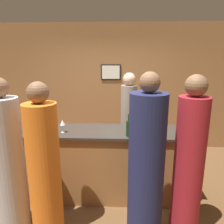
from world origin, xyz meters
TOP-DOWN VIEW (x-y plane):
  - ground_plane at (0.00, 0.00)m, footprint 14.00×14.00m
  - back_wall at (0.00, 1.96)m, footprint 8.00×0.08m
  - bar_counter at (0.00, 0.00)m, footprint 2.65×0.66m
  - bartender at (0.45, 0.84)m, footprint 0.28×0.28m
  - guest_0 at (-0.54, -0.80)m, footprint 0.36×0.36m
  - guest_1 at (1.06, -0.76)m, footprint 0.33×0.33m
  - guest_2 at (0.59, -0.83)m, footprint 0.39×0.39m
  - guest_3 at (-1.00, -0.74)m, footprint 0.38×0.38m
  - wine_bottle_0 at (1.19, -0.19)m, footprint 0.07×0.07m
  - wine_bottle_1 at (0.42, -0.22)m, footprint 0.07×0.07m
  - wine_bottle_2 at (0.49, -0.12)m, footprint 0.08×0.08m
  - ice_bucket at (-1.02, 0.07)m, footprint 0.16×0.16m
  - wine_glass_0 at (-0.83, -0.29)m, footprint 0.07×0.07m
  - wine_glass_1 at (-0.50, -0.12)m, footprint 0.07×0.07m
  - wine_glass_2 at (0.83, -0.27)m, footprint 0.07×0.07m
  - wine_glass_3 at (1.09, -0.21)m, footprint 0.07×0.07m

SIDE VIEW (x-z plane):
  - ground_plane at x=0.00m, z-range 0.00..0.00m
  - bar_counter at x=0.00m, z-range 0.00..1.05m
  - guest_0 at x=-0.54m, z-range -0.07..1.78m
  - bartender at x=0.45m, z-range -0.04..1.78m
  - guest_3 at x=-1.00m, z-range -0.07..1.81m
  - guest_2 at x=0.59m, z-range -0.07..1.88m
  - guest_1 at x=1.06m, z-range -0.06..1.87m
  - ice_bucket at x=-1.02m, z-range 1.05..1.23m
  - wine_bottle_0 at x=1.19m, z-range 1.02..1.29m
  - wine_glass_3 at x=1.09m, z-range 1.09..1.24m
  - wine_bottle_1 at x=0.42m, z-range 1.02..1.32m
  - wine_bottle_2 at x=0.49m, z-range 1.02..1.33m
  - wine_glass_2 at x=0.83m, z-range 1.10..1.26m
  - wine_glass_0 at x=-0.83m, z-range 1.10..1.28m
  - wine_glass_1 at x=-0.50m, z-range 1.10..1.29m
  - back_wall at x=0.00m, z-range 0.00..2.80m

